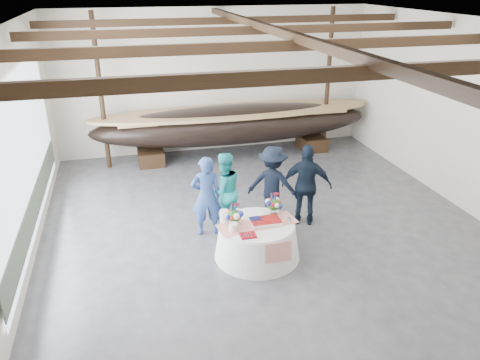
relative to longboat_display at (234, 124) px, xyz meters
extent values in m
cube|color=#3D3D42|center=(-0.41, -5.10, -1.06)|extent=(10.00, 12.00, 0.01)
cube|color=silver|center=(-0.41, 0.90, 1.19)|extent=(10.00, 0.02, 4.50)
cube|color=silver|center=(-5.41, -5.10, 1.19)|extent=(0.02, 12.00, 4.50)
cube|color=white|center=(-0.41, -5.10, 3.44)|extent=(10.00, 12.00, 0.01)
cube|color=black|center=(-0.41, -8.60, 3.19)|extent=(9.80, 0.12, 0.18)
cube|color=black|center=(-0.41, -6.10, 3.19)|extent=(9.80, 0.12, 0.18)
cube|color=black|center=(-0.41, -3.60, 3.19)|extent=(9.80, 0.12, 0.18)
cube|color=black|center=(-0.41, -1.10, 3.19)|extent=(9.80, 0.12, 0.18)
cube|color=black|center=(-0.41, -5.10, 3.32)|extent=(0.15, 11.76, 0.15)
cylinder|color=black|center=(-3.91, 0.00, 1.19)|extent=(0.14, 0.14, 4.50)
cylinder|color=black|center=(3.09, 0.00, 1.19)|extent=(0.14, 0.14, 4.50)
cube|color=silver|center=(-5.36, -4.10, 0.94)|extent=(0.02, 7.00, 3.20)
cube|color=#596654|center=(-5.35, -4.10, -0.16)|extent=(0.02, 7.00, 0.60)
cube|color=black|center=(-2.66, 0.00, -0.84)|extent=(0.78, 1.00, 0.44)
cube|color=black|center=(2.66, 0.00, -0.84)|extent=(0.78, 1.00, 0.44)
ellipsoid|color=black|center=(0.00, 0.00, -0.01)|extent=(8.86, 1.77, 1.22)
cube|color=#9E7A4C|center=(0.00, 0.00, 0.32)|extent=(7.09, 1.16, 0.07)
cone|color=white|center=(-0.97, -5.84, -0.70)|extent=(1.75, 1.75, 0.72)
cylinder|color=white|center=(-0.97, -5.84, -0.33)|extent=(1.49, 1.49, 0.04)
cube|color=red|center=(-0.97, -5.84, -0.30)|extent=(1.68, 0.77, 0.01)
cube|color=white|center=(-0.80, -5.87, -0.27)|extent=(0.60, 0.40, 0.07)
cylinder|color=white|center=(-1.50, -5.99, -0.23)|extent=(0.18, 0.18, 0.16)
cylinder|color=white|center=(-1.58, -5.52, -0.20)|extent=(0.18, 0.18, 0.22)
cube|color=maroon|center=(-1.28, -6.26, -0.29)|extent=(0.30, 0.24, 0.03)
cone|color=silver|center=(-0.34, -5.96, -0.25)|extent=(0.09, 0.09, 0.12)
imported|color=navy|center=(-1.78, -4.65, -0.14)|extent=(0.69, 0.47, 1.84)
imported|color=#22B2B1|center=(-1.33, -4.41, -0.17)|extent=(1.01, 0.87, 1.79)
imported|color=black|center=(-0.17, -4.38, -0.15)|extent=(1.36, 1.15, 1.82)
imported|color=black|center=(0.52, -4.76, -0.10)|extent=(1.23, 0.89, 1.93)
camera|label=1|loc=(-3.38, -13.75, 4.26)|focal=35.00mm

